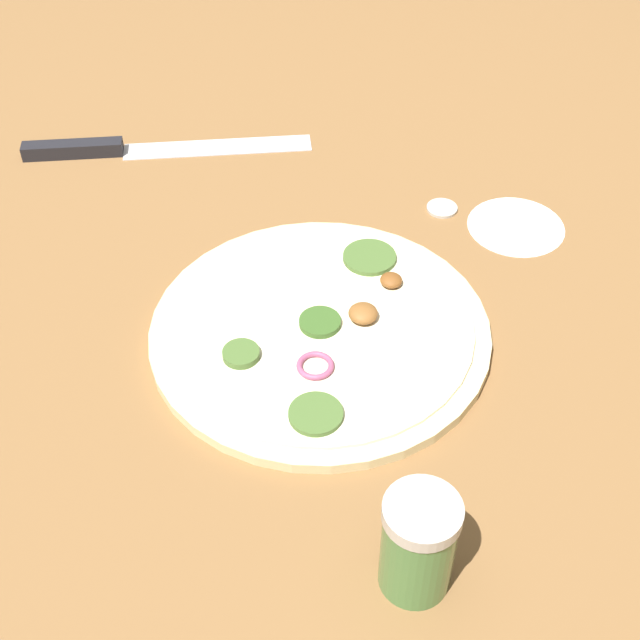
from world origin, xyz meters
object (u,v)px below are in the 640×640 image
Objects in this scene: knife at (119,148)px; spice_jar at (418,544)px; pizza at (321,330)px; loose_cap at (442,207)px.

spice_jar is (0.22, 0.62, 0.04)m from knife.
pizza reaches higher than knife.
loose_cap is (-0.24, -0.03, -0.00)m from pizza.
loose_cap is (-0.39, -0.26, -0.04)m from spice_jar.
pizza is at bearing -57.58° from knife.
pizza is 0.27m from spice_jar.
pizza is 9.45× the size of loose_cap.
spice_jar is (0.15, 0.23, 0.04)m from pizza.
pizza is at bearing -122.93° from spice_jar.
spice_jar is 2.70× the size of loose_cap.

